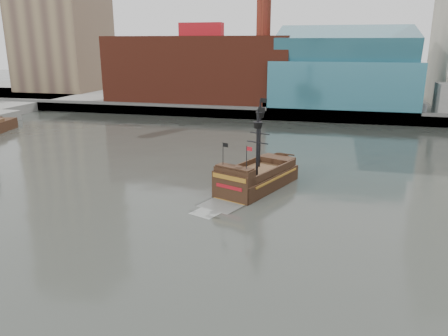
# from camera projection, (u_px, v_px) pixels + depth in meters

# --- Properties ---
(ground) EXTENTS (400.00, 400.00, 0.00)m
(ground) POSITION_uv_depth(u_px,v_px,m) (204.00, 261.00, 32.36)
(ground) COLOR #282B26
(ground) RESTS_ON ground
(promenade_far) EXTENTS (220.00, 60.00, 2.00)m
(promenade_far) POSITION_uv_depth(u_px,v_px,m) (302.00, 99.00, 117.80)
(promenade_far) COLOR slate
(promenade_far) RESTS_ON ground
(seawall) EXTENTS (220.00, 1.00, 2.60)m
(seawall) POSITION_uv_depth(u_px,v_px,m) (291.00, 115.00, 90.23)
(seawall) COLOR #4C4C49
(seawall) RESTS_ON ground
(skyline) EXTENTS (149.00, 45.00, 62.00)m
(skyline) POSITION_uv_depth(u_px,v_px,m) (326.00, 3.00, 103.13)
(skyline) COLOR #7C694A
(skyline) RESTS_ON promenade_far
(pirate_ship) EXTENTS (9.03, 14.59, 10.51)m
(pirate_ship) POSITION_uv_depth(u_px,v_px,m) (257.00, 180.00, 48.51)
(pirate_ship) COLOR black
(pirate_ship) RESTS_ON ground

